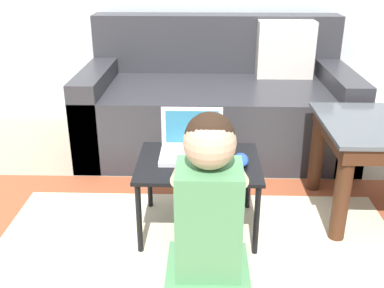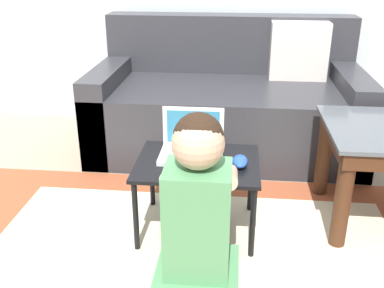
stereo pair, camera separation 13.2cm
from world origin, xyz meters
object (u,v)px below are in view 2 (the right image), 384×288
Objects in this scene: couch at (228,104)px; person_seated at (198,223)px; laptop_desk at (198,169)px; laptop at (192,149)px; computer_mouse at (240,161)px.

person_seated is (-0.06, -1.47, 0.05)m from couch.
laptop_desk is at bearing 95.15° from person_seated.
laptop_desk is 0.46m from person_seated.
computer_mouse is at bearing -19.93° from laptop.
couch is 0.98m from laptop.
computer_mouse is at bearing -85.75° from couch.
computer_mouse is (0.18, -0.02, 0.06)m from laptop_desk.
laptop_desk is 0.10m from laptop.
laptop is (-0.14, -0.97, 0.10)m from couch.
laptop reaches higher than laptop_desk.
person_seated is at bearing -92.50° from couch.
laptop is at bearing 160.07° from computer_mouse.
couch reaches higher than computer_mouse.
couch reaches higher than laptop.
laptop_desk is at bearing 172.50° from computer_mouse.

